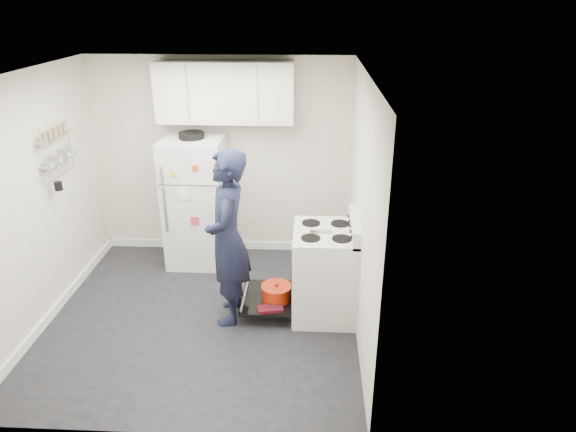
# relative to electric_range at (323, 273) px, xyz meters

# --- Properties ---
(room) EXTENTS (3.21, 3.21, 2.51)m
(room) POSITION_rel_electric_range_xyz_m (-1.29, -0.12, 0.74)
(room) COLOR black
(room) RESTS_ON ground
(electric_range) EXTENTS (0.66, 0.76, 1.10)m
(electric_range) POSITION_rel_electric_range_xyz_m (0.00, 0.00, 0.00)
(electric_range) COLOR silver
(electric_range) RESTS_ON ground
(open_oven_door) EXTENTS (0.55, 0.70, 0.24)m
(open_oven_door) POSITION_rel_electric_range_xyz_m (-0.54, -0.03, -0.27)
(open_oven_door) COLOR black
(open_oven_door) RESTS_ON ground
(refrigerator) EXTENTS (0.72, 0.74, 1.67)m
(refrigerator) POSITION_rel_electric_range_xyz_m (-1.55, 1.10, 0.34)
(refrigerator) COLOR silver
(refrigerator) RESTS_ON ground
(upper_cabinets) EXTENTS (1.60, 0.33, 0.70)m
(upper_cabinets) POSITION_rel_electric_range_xyz_m (-1.16, 1.28, 1.63)
(upper_cabinets) COLOR silver
(upper_cabinets) RESTS_ON room
(wall_shelf_rack) EXTENTS (0.14, 0.60, 0.61)m
(wall_shelf_rack) POSITION_rel_electric_range_xyz_m (-2.78, 0.34, 1.21)
(wall_shelf_rack) COLOR #B2B2B7
(wall_shelf_rack) RESTS_ON room
(person) EXTENTS (0.47, 0.68, 1.82)m
(person) POSITION_rel_electric_range_xyz_m (-0.96, -0.14, 0.44)
(person) COLOR black
(person) RESTS_ON ground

